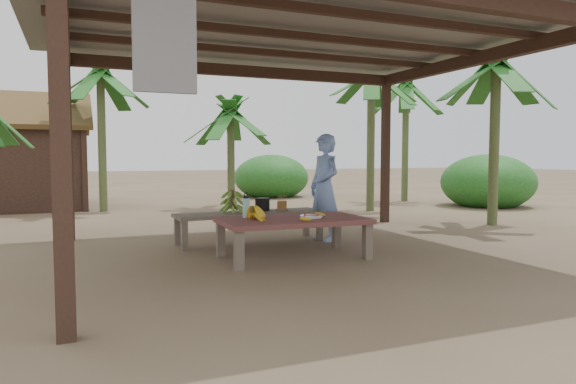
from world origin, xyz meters
name	(u,v)px	position (x,y,z in m)	size (l,w,h in m)	color
ground	(301,253)	(0.00, 0.00, 0.00)	(80.00, 80.00, 0.00)	brown
pavilion	(301,37)	(-0.01, -0.01, 2.78)	(6.60, 5.60, 2.95)	black
work_table	(293,223)	(-0.22, -0.25, 0.43)	(1.82, 1.03, 0.50)	brown
bench	(250,216)	(-0.35, 1.05, 0.39)	(2.22, 0.67, 0.45)	brown
ripe_banana_bunch	(252,213)	(-0.77, -0.27, 0.60)	(0.31, 0.27, 0.19)	yellow
plate	(311,216)	(0.00, -0.30, 0.52)	(0.28, 0.28, 0.04)	white
loose_banana_front	(305,219)	(-0.20, -0.57, 0.52)	(0.04, 0.15, 0.04)	yellow
loose_banana_side	(320,214)	(0.20, -0.16, 0.52)	(0.04, 0.15, 0.04)	yellow
water_flask	(246,207)	(-0.74, 0.03, 0.63)	(0.09, 0.09, 0.32)	#3BB8BA
green_banana_stalk	(232,201)	(-0.62, 1.04, 0.63)	(0.31, 0.31, 0.35)	#598C2D
cooking_pot	(262,205)	(-0.12, 1.16, 0.54)	(0.22, 0.22, 0.19)	black
skewer_rack	(282,203)	(0.14, 1.01, 0.57)	(0.18, 0.08, 0.24)	#A57F47
woman	(324,187)	(0.74, 0.79, 0.80)	(0.59, 0.38, 1.60)	#7695E0
banana_plant_ne	(371,84)	(3.60, 4.13, 2.92)	(1.80, 1.80, 3.42)	#596638
banana_plant_n	(231,121)	(0.84, 6.09, 2.12)	(1.80, 1.80, 2.60)	#596638
banana_plant_nw	(100,82)	(-2.12, 6.39, 2.94)	(1.80, 1.80, 3.43)	#596638
banana_plant_e	(496,77)	(4.39, 1.16, 2.71)	(1.80, 1.80, 3.20)	#596638
banana_plant_far	(406,94)	(5.87, 5.98, 3.00)	(1.80, 1.80, 3.50)	#596638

